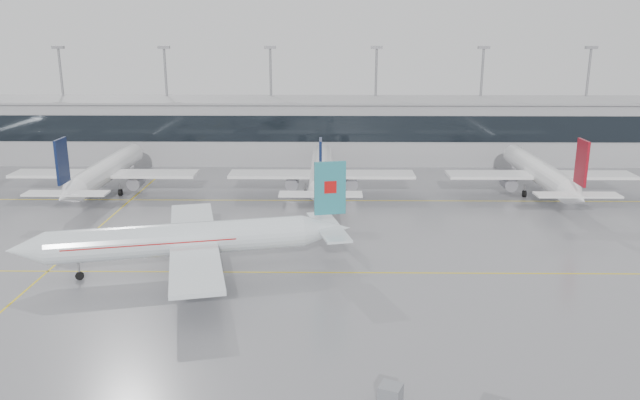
{
  "coord_description": "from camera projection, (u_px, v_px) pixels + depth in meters",
  "views": [
    {
      "loc": [
        0.94,
        -64.05,
        25.82
      ],
      "look_at": [
        0.0,
        12.0,
        5.0
      ],
      "focal_mm": 35.0,
      "sensor_mm": 36.0,
      "label": 1
    }
  ],
  "objects": [
    {
      "name": "terminal",
      "position": [
        323.0,
        130.0,
        126.82
      ],
      "size": [
        180.0,
        15.0,
        12.0
      ],
      "primitive_type": "cube",
      "color": "#939397",
      "rests_on": "ground"
    },
    {
      "name": "terminal_roof",
      "position": [
        323.0,
        100.0,
        125.18
      ],
      "size": [
        182.0,
        16.0,
        0.4
      ],
      "primitive_type": "cube",
      "color": "gray",
      "rests_on": "ground"
    },
    {
      "name": "light_masts",
      "position": [
        323.0,
        91.0,
        130.66
      ],
      "size": [
        156.4,
        1.0,
        22.6
      ],
      "color": "gray",
      "rests_on": "ground"
    },
    {
      "name": "gse_unit",
      "position": [
        391.0,
        395.0,
        44.25
      ],
      "size": [
        1.97,
        1.91,
        1.53
      ],
      "primitive_type": "cube",
      "rotation": [
        0.0,
        0.0,
        -0.41
      ],
      "color": "slate",
      "rests_on": "ground"
    },
    {
      "name": "taxi_line_cross",
      "position": [
        97.0,
        229.0,
        83.43
      ],
      "size": [
        0.25,
        60.0,
        0.01
      ],
      "primitive_type": "cube",
      "color": "yellow",
      "rests_on": "ground"
    },
    {
      "name": "taxi_line_main",
      "position": [
        319.0,
        272.0,
        68.6
      ],
      "size": [
        120.0,
        0.25,
        0.01
      ],
      "primitive_type": "cube",
      "color": "yellow",
      "rests_on": "ground"
    },
    {
      "name": "parked_jet_c",
      "position": [
        322.0,
        172.0,
        100.12
      ],
      "size": [
        29.64,
        36.96,
        11.72
      ],
      "rotation": [
        0.0,
        0.0,
        1.57
      ],
      "color": "white",
      "rests_on": "ground"
    },
    {
      "name": "air_canada_jet",
      "position": [
        192.0,
        239.0,
        68.11
      ],
      "size": [
        36.7,
        29.89,
        11.67
      ],
      "rotation": [
        0.0,
        0.0,
        3.37
      ],
      "color": "silver",
      "rests_on": "ground"
    },
    {
      "name": "parked_jet_d",
      "position": [
        540.0,
        173.0,
        99.7
      ],
      "size": [
        29.64,
        36.96,
        11.72
      ],
      "rotation": [
        0.0,
        0.0,
        1.57
      ],
      "color": "white",
      "rests_on": "ground"
    },
    {
      "name": "ground",
      "position": [
        319.0,
        272.0,
        68.61
      ],
      "size": [
        320.0,
        320.0,
        0.0
      ],
      "primitive_type": "plane",
      "color": "gray",
      "rests_on": "ground"
    },
    {
      "name": "taxi_line_north",
      "position": [
        321.0,
        200.0,
        97.54
      ],
      "size": [
        120.0,
        0.25,
        0.01
      ],
      "primitive_type": "cube",
      "color": "yellow",
      "rests_on": "ground"
    },
    {
      "name": "parked_jet_b",
      "position": [
        105.0,
        172.0,
        100.53
      ],
      "size": [
        29.64,
        36.96,
        11.72
      ],
      "rotation": [
        0.0,
        0.0,
        1.57
      ],
      "color": "white",
      "rests_on": "ground"
    },
    {
      "name": "terminal_glass",
      "position": [
        323.0,
        129.0,
        119.14
      ],
      "size": [
        180.0,
        0.2,
        5.0
      ],
      "primitive_type": "cube",
      "color": "black",
      "rests_on": "ground"
    }
  ]
}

